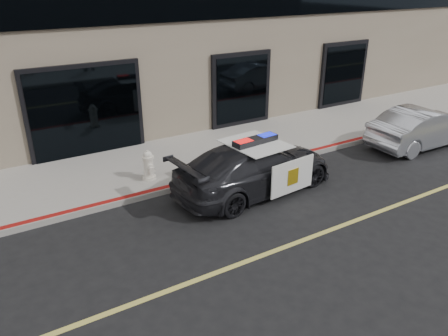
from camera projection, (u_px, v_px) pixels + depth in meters
ground at (242, 263)px, 8.56m from camera, size 120.00×120.00×0.00m
sidewalk_n at (142, 167)px, 12.63m from camera, size 60.00×3.50×0.15m
police_car at (255, 167)px, 11.19m from camera, size 2.67×4.82×1.47m
silver_sedan at (423, 127)px, 14.14m from camera, size 1.55×4.00×1.30m
fire_hydrant at (149, 166)px, 11.60m from camera, size 0.37×0.51×0.82m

